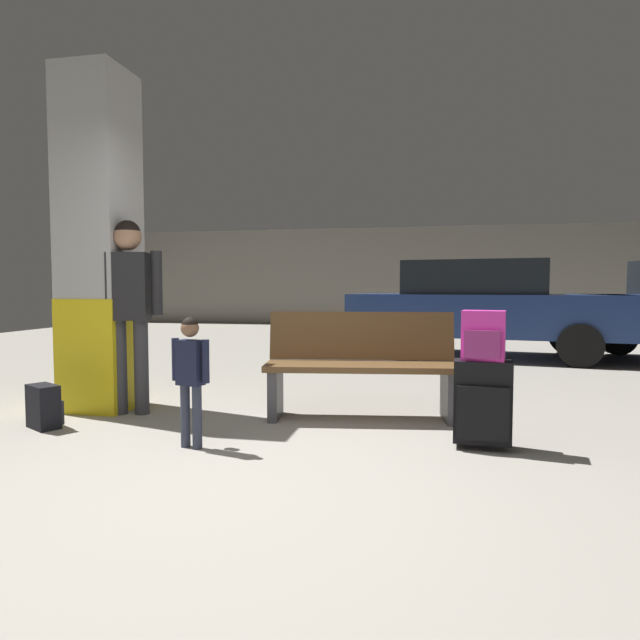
{
  "coord_description": "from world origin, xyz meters",
  "views": [
    {
      "loc": [
        1.08,
        -2.73,
        1.1
      ],
      "look_at": [
        0.26,
        1.3,
        0.85
      ],
      "focal_mm": 30.29,
      "sensor_mm": 36.0,
      "label": 1
    }
  ],
  "objects_px": {
    "bench": "(361,365)",
    "child": "(190,368)",
    "backpack_dark_floor": "(44,407)",
    "structural_pillar": "(100,243)",
    "adult": "(129,295)",
    "parked_car_near": "(481,306)",
    "suitcase": "(482,402)",
    "backpack_bright": "(483,336)"
  },
  "relations": [
    {
      "from": "bench",
      "to": "structural_pillar",
      "type": "bearing_deg",
      "value": -176.61
    },
    {
      "from": "structural_pillar",
      "to": "backpack_dark_floor",
      "type": "relative_size",
      "value": 8.84
    },
    {
      "from": "backpack_dark_floor",
      "to": "bench",
      "type": "bearing_deg",
      "value": 19.54
    },
    {
      "from": "bench",
      "to": "suitcase",
      "type": "relative_size",
      "value": 2.74
    },
    {
      "from": "structural_pillar",
      "to": "adult",
      "type": "height_order",
      "value": "structural_pillar"
    },
    {
      "from": "adult",
      "to": "child",
      "type": "bearing_deg",
      "value": -40.99
    },
    {
      "from": "backpack_bright",
      "to": "adult",
      "type": "xyz_separation_m",
      "value": [
        -2.89,
        0.44,
        0.26
      ]
    },
    {
      "from": "structural_pillar",
      "to": "suitcase",
      "type": "distance_m",
      "value": 3.51
    },
    {
      "from": "child",
      "to": "parked_car_near",
      "type": "xyz_separation_m",
      "value": [
        2.41,
        5.48,
        0.25
      ]
    },
    {
      "from": "adult",
      "to": "backpack_dark_floor",
      "type": "bearing_deg",
      "value": -126.68
    },
    {
      "from": "adult",
      "to": "parked_car_near",
      "type": "height_order",
      "value": "adult"
    },
    {
      "from": "suitcase",
      "to": "adult",
      "type": "relative_size",
      "value": 0.36
    },
    {
      "from": "backpack_bright",
      "to": "child",
      "type": "relative_size",
      "value": 0.38
    },
    {
      "from": "parked_car_near",
      "to": "backpack_bright",
      "type": "bearing_deg",
      "value": -95.08
    },
    {
      "from": "child",
      "to": "adult",
      "type": "distance_m",
      "value": 1.33
    },
    {
      "from": "structural_pillar",
      "to": "adult",
      "type": "distance_m",
      "value": 0.61
    },
    {
      "from": "backpack_bright",
      "to": "backpack_dark_floor",
      "type": "distance_m",
      "value": 3.36
    },
    {
      "from": "child",
      "to": "suitcase",
      "type": "bearing_deg",
      "value": 10.95
    },
    {
      "from": "structural_pillar",
      "to": "bench",
      "type": "bearing_deg",
      "value": 3.39
    },
    {
      "from": "bench",
      "to": "suitcase",
      "type": "distance_m",
      "value": 1.18
    },
    {
      "from": "suitcase",
      "to": "bench",
      "type": "bearing_deg",
      "value": 141.64
    },
    {
      "from": "structural_pillar",
      "to": "backpack_bright",
      "type": "height_order",
      "value": "structural_pillar"
    },
    {
      "from": "suitcase",
      "to": "parked_car_near",
      "type": "bearing_deg",
      "value": 84.93
    },
    {
      "from": "bench",
      "to": "adult",
      "type": "height_order",
      "value": "adult"
    },
    {
      "from": "suitcase",
      "to": "child",
      "type": "xyz_separation_m",
      "value": [
        -1.95,
        -0.38,
        0.23
      ]
    },
    {
      "from": "bench",
      "to": "suitcase",
      "type": "xyz_separation_m",
      "value": [
        0.92,
        -0.73,
        -0.12
      ]
    },
    {
      "from": "structural_pillar",
      "to": "parked_car_near",
      "type": "bearing_deg",
      "value": 50.61
    },
    {
      "from": "backpack_dark_floor",
      "to": "structural_pillar",
      "type": "bearing_deg",
      "value": 86.02
    },
    {
      "from": "parked_car_near",
      "to": "suitcase",
      "type": "bearing_deg",
      "value": -95.07
    },
    {
      "from": "structural_pillar",
      "to": "bench",
      "type": "xyz_separation_m",
      "value": [
        2.34,
        0.14,
        -1.05
      ]
    },
    {
      "from": "bench",
      "to": "child",
      "type": "xyz_separation_m",
      "value": [
        -1.03,
        -1.11,
        0.11
      ]
    },
    {
      "from": "bench",
      "to": "child",
      "type": "bearing_deg",
      "value": -133.07
    },
    {
      "from": "structural_pillar",
      "to": "backpack_dark_floor",
      "type": "height_order",
      "value": "structural_pillar"
    },
    {
      "from": "child",
      "to": "parked_car_near",
      "type": "bearing_deg",
      "value": 66.32
    },
    {
      "from": "child",
      "to": "backpack_bright",
      "type": "bearing_deg",
      "value": 10.94
    },
    {
      "from": "backpack_bright",
      "to": "adult",
      "type": "bearing_deg",
      "value": 171.38
    },
    {
      "from": "child",
      "to": "backpack_dark_floor",
      "type": "distance_m",
      "value": 1.43
    },
    {
      "from": "bench",
      "to": "child",
      "type": "distance_m",
      "value": 1.52
    },
    {
      "from": "bench",
      "to": "backpack_dark_floor",
      "type": "xyz_separation_m",
      "value": [
        -2.39,
        -0.85,
        -0.28
      ]
    },
    {
      "from": "suitcase",
      "to": "backpack_dark_floor",
      "type": "bearing_deg",
      "value": -177.93
    },
    {
      "from": "structural_pillar",
      "to": "adult",
      "type": "relative_size",
      "value": 1.8
    },
    {
      "from": "backpack_dark_floor",
      "to": "parked_car_near",
      "type": "xyz_separation_m",
      "value": [
        3.76,
        5.23,
        0.64
      ]
    }
  ]
}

